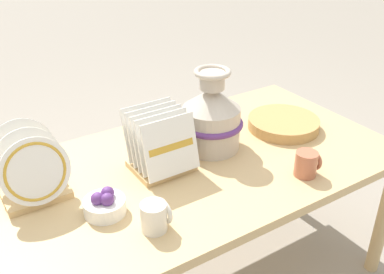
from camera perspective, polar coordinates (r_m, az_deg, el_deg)
The scene contains 8 objects.
display_table at distance 1.68m, azimuth 0.00°, elevation -5.10°, with size 1.54×0.82×0.61m.
ceramic_vase at distance 1.69m, azimuth 2.48°, elevation 2.61°, with size 0.24×0.24×0.32m.
dish_rack_round_plates at distance 1.51m, azimuth -19.63°, elevation -4.48°, with size 0.21×0.21×0.24m.
dish_rack_square_plates at distance 1.58m, azimuth -4.03°, elevation -1.41°, with size 0.20×0.20×0.22m.
wicker_charger_stack at distance 1.91m, azimuth 11.54°, elevation 1.70°, with size 0.29×0.29×0.04m.
mug_terracotta_glaze at distance 1.61m, azimuth 14.37°, elevation -3.28°, with size 0.09×0.08×0.09m.
mug_cream_glaze at distance 1.33m, azimuth -4.70°, elevation -10.02°, with size 0.09×0.08×0.09m.
fruit_bowl at distance 1.41m, azimuth -11.04°, elevation -8.40°, with size 0.13×0.13×0.08m.
Camera 1 is at (-0.76, -1.17, 1.48)m, focal length 42.00 mm.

